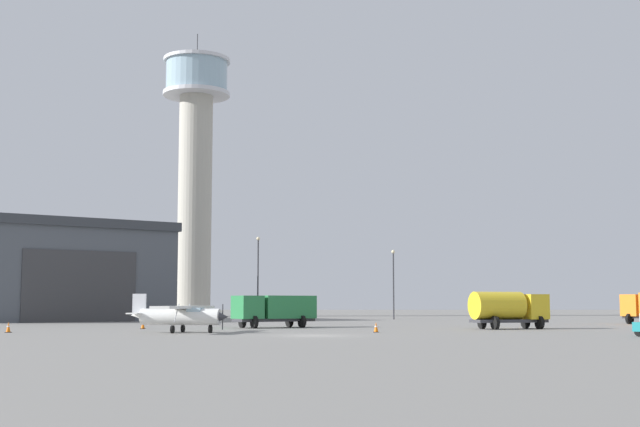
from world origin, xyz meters
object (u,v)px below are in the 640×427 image
traffic_cone_near_right (140,325)px  traffic_cone_mid_apron (5,327)px  airplane_white (176,315)px  truck_box_green (272,309)px  traffic_cone_near_left (373,327)px  truck_fuel_tanker_yellow (505,308)px  light_post_west (391,278)px  control_tower (193,156)px  light_post_east (255,271)px

traffic_cone_near_right → traffic_cone_mid_apron: size_ratio=0.86×
airplane_white → traffic_cone_near_right: bearing=127.4°
truck_box_green → traffic_cone_mid_apron: (-17.43, -11.43, -1.17)m
traffic_cone_near_left → airplane_white: bearing=-176.0°
truck_fuel_tanker_yellow → light_post_west: (-5.53, 38.10, 3.42)m
traffic_cone_near_right → traffic_cone_mid_apron: bearing=-132.5°
control_tower → light_post_west: (27.91, -23.96, -19.17)m
traffic_cone_near_left → truck_box_green: bearing=124.3°
light_post_east → truck_fuel_tanker_yellow: bearing=-60.0°
airplane_white → traffic_cone_mid_apron: airplane_white is taller
truck_box_green → light_post_east: light_post_east is taller
truck_box_green → light_post_west: 36.90m
traffic_cone_near_left → control_tower: bearing=108.2°
truck_fuel_tanker_yellow → traffic_cone_mid_apron: (-35.61, -7.82, -1.27)m
airplane_white → truck_box_green: 13.28m
truck_box_green → light_post_west: bearing=-140.7°
light_post_west → light_post_east: bearing=179.5°
traffic_cone_near_right → traffic_cone_mid_apron: 11.02m
control_tower → traffic_cone_mid_apron: control_tower is taller
truck_box_green → truck_fuel_tanker_yellow: bearing=138.2°
truck_box_green → traffic_cone_near_right: size_ratio=11.13×
light_post_west → traffic_cone_near_right: size_ratio=13.56×
traffic_cone_near_left → traffic_cone_mid_apron: size_ratio=0.96×
control_tower → light_post_east: bearing=-64.5°
traffic_cone_near_right → control_tower: bearing=94.9°
airplane_white → traffic_cone_near_left: size_ratio=12.75×
truck_fuel_tanker_yellow → light_post_east: (-22.07, 38.25, 4.27)m
traffic_cone_near_left → traffic_cone_near_right: bearing=156.2°
control_tower → traffic_cone_near_right: size_ratio=69.61×
control_tower → truck_fuel_tanker_yellow: (33.44, -62.06, -22.59)m
airplane_white → truck_fuel_tanker_yellow: truck_fuel_tanker_yellow is taller
truck_box_green → traffic_cone_near_left: (7.52, -11.04, -1.18)m
airplane_white → traffic_cone_mid_apron: (-11.66, 0.53, -0.86)m
truck_box_green → traffic_cone_near_left: truck_box_green is taller
truck_box_green → traffic_cone_near_right: (-9.99, -3.30, -1.22)m
airplane_white → traffic_cone_mid_apron: size_ratio=12.29×
traffic_cone_mid_apron → airplane_white: bearing=-2.6°
truck_fuel_tanker_yellow → control_tower: bearing=100.1°
control_tower → traffic_cone_mid_apron: 73.87m
truck_box_green → light_post_east: size_ratio=0.69×
truck_box_green → traffic_cone_near_left: 13.41m
light_post_east → traffic_cone_near_left: bearing=-76.0°
control_tower → airplane_white: size_ratio=4.87×
light_post_east → traffic_cone_near_right: bearing=-99.1°
airplane_white → light_post_west: light_post_west is taller
truck_fuel_tanker_yellow → light_post_east: 44.36m
light_post_west → traffic_cone_mid_apron: bearing=-123.2°
truck_box_green → light_post_west: light_post_west is taller
traffic_cone_near_left → traffic_cone_near_right: traffic_cone_near_left is taller
control_tower → light_post_west: control_tower is taller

